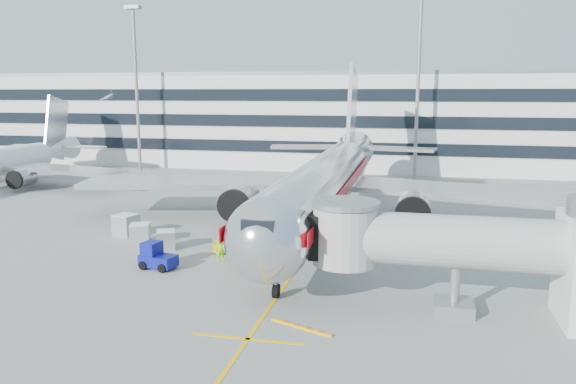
% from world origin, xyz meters
% --- Properties ---
extents(ground, '(180.00, 180.00, 0.00)m').
position_xyz_m(ground, '(0.00, 0.00, 0.00)').
color(ground, gray).
rests_on(ground, ground).
extents(lead_in_line, '(0.25, 70.00, 0.01)m').
position_xyz_m(lead_in_line, '(0.00, 10.00, 0.01)').
color(lead_in_line, yellow).
rests_on(lead_in_line, ground).
extents(stop_bar, '(6.00, 0.25, 0.01)m').
position_xyz_m(stop_bar, '(0.00, -14.00, 0.01)').
color(stop_bar, yellow).
rests_on(stop_bar, ground).
extents(main_jet, '(50.95, 48.70, 16.06)m').
position_xyz_m(main_jet, '(0.00, 11.72, 4.23)').
color(main_jet, silver).
rests_on(main_jet, ground).
extents(jet_bridge, '(17.80, 4.50, 7.00)m').
position_xyz_m(jet_bridge, '(12.18, -8.00, 3.87)').
color(jet_bridge, silver).
rests_on(jet_bridge, ground).
extents(terminal, '(150.00, 24.25, 15.60)m').
position_xyz_m(terminal, '(0.00, 57.95, 7.80)').
color(terminal, silver).
rests_on(terminal, ground).
extents(light_mast_west, '(2.40, 1.20, 25.45)m').
position_xyz_m(light_mast_west, '(-35.00, 42.00, 14.88)').
color(light_mast_west, gray).
rests_on(light_mast_west, ground).
extents(light_mast_centre, '(2.40, 1.20, 25.45)m').
position_xyz_m(light_mast_centre, '(8.00, 42.00, 14.88)').
color(light_mast_centre, gray).
rests_on(light_mast_centre, ground).
extents(belt_loader, '(4.24, 2.16, 1.98)m').
position_xyz_m(belt_loader, '(-5.19, 0.86, 0.56)').
color(belt_loader, '#FEA80A').
rests_on(belt_loader, ground).
extents(baggage_tug, '(2.76, 2.02, 1.90)m').
position_xyz_m(baggage_tug, '(-9.80, -4.19, 0.83)').
color(baggage_tug, navy).
rests_on(baggage_tug, ground).
extents(cargo_container_left, '(1.99, 1.99, 1.65)m').
position_xyz_m(cargo_container_left, '(-14.15, 1.77, 0.83)').
color(cargo_container_left, '#ABAEB3').
rests_on(cargo_container_left, ground).
extents(cargo_container_right, '(2.13, 2.13, 1.88)m').
position_xyz_m(cargo_container_right, '(-16.57, 3.84, 0.94)').
color(cargo_container_right, '#ABAEB3').
rests_on(cargo_container_right, ground).
extents(cargo_container_front, '(1.89, 1.89, 1.52)m').
position_xyz_m(cargo_container_front, '(-11.30, 0.62, 0.76)').
color(cargo_container_front, '#ABAEB3').
rests_on(cargo_container_front, ground).
extents(ramp_worker, '(0.84, 0.80, 1.94)m').
position_xyz_m(ramp_worker, '(-5.87, -1.60, 0.97)').
color(ramp_worker, '#86FF1A').
rests_on(ramp_worker, ground).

